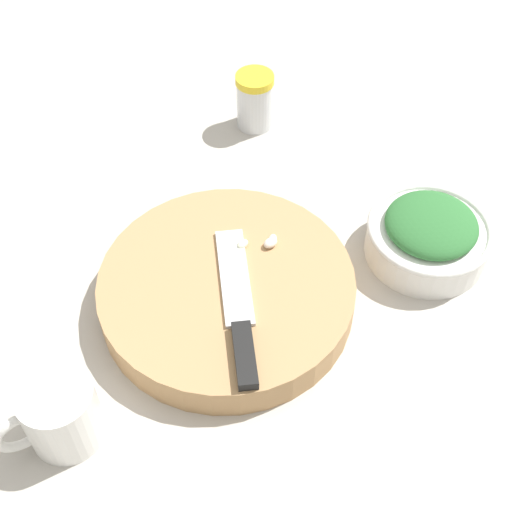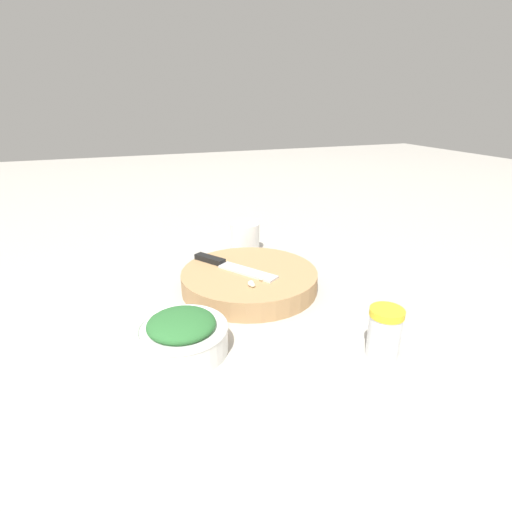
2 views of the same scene
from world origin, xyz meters
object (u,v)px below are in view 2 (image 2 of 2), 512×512
(chef_knife, at_px, (229,265))
(spice_jar, at_px, (384,332))
(cutting_board, at_px, (249,280))
(coffee_mug, at_px, (245,237))
(herb_bowl, at_px, (182,334))
(garlic_cloves, at_px, (254,282))

(chef_knife, height_order, spice_jar, spice_jar)
(cutting_board, distance_m, chef_knife, 0.06)
(coffee_mug, bearing_deg, chef_knife, 150.81)
(spice_jar, height_order, coffee_mug, spice_jar)
(cutting_board, xyz_separation_m, herb_bowl, (-0.19, 0.19, 0.01))
(cutting_board, height_order, spice_jar, spice_jar)
(garlic_cloves, relative_size, spice_jar, 0.53)
(cutting_board, height_order, chef_knife, chef_knife)
(chef_knife, bearing_deg, garlic_cloves, 68.01)
(herb_bowl, relative_size, coffee_mug, 1.53)
(chef_knife, bearing_deg, spice_jar, 80.68)
(chef_knife, relative_size, herb_bowl, 1.27)
(garlic_cloves, xyz_separation_m, spice_jar, (-0.25, -0.14, -0.00))
(cutting_board, xyz_separation_m, coffee_mug, (0.23, -0.07, 0.02))
(herb_bowl, distance_m, spice_jar, 0.34)
(herb_bowl, bearing_deg, chef_knife, -34.04)
(chef_knife, xyz_separation_m, coffee_mug, (0.19, -0.11, -0.01))
(herb_bowl, distance_m, coffee_mug, 0.50)
(garlic_cloves, height_order, herb_bowl, herb_bowl)
(herb_bowl, xyz_separation_m, coffee_mug, (0.42, -0.26, 0.01))
(chef_knife, bearing_deg, herb_bowl, 22.12)
(cutting_board, distance_m, garlic_cloves, 0.08)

